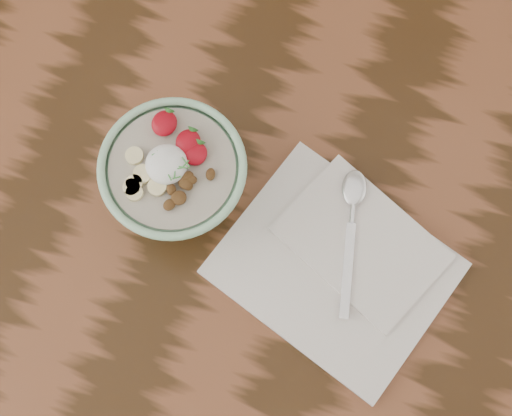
{
  "coord_description": "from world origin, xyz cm",
  "views": [
    {
      "loc": [
        16.85,
        -22.75,
        167.9
      ],
      "look_at": [
        9.11,
        -2.2,
        85.96
      ],
      "focal_mm": 50.0,
      "sensor_mm": 36.0,
      "label": 1
    }
  ],
  "objects": [
    {
      "name": "table",
      "position": [
        0.0,
        0.0,
        65.7
      ],
      "size": [
        160.0,
        90.0,
        75.0
      ],
      "color": "#331E0C",
      "rests_on": "ground"
    },
    {
      "name": "breakfast_bowl",
      "position": [
        -2.44,
        -0.73,
        81.28
      ],
      "size": [
        18.47,
        18.47,
        12.39
      ],
      "rotation": [
        0.0,
        0.0,
        0.28
      ],
      "color": "#98CCA3",
      "rests_on": "table"
    },
    {
      "name": "napkin",
      "position": [
        21.12,
        -2.72,
        75.72
      ],
      "size": [
        33.4,
        29.79,
        1.73
      ],
      "rotation": [
        0.0,
        0.0,
        -0.29
      ],
      "color": "silver",
      "rests_on": "table"
    },
    {
      "name": "spoon",
      "position": [
        20.25,
        4.49,
        77.16
      ],
      "size": [
        7.08,
        19.85,
        1.04
      ],
      "rotation": [
        0.0,
        0.0,
        0.25
      ],
      "color": "silver",
      "rests_on": "napkin"
    }
  ]
}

